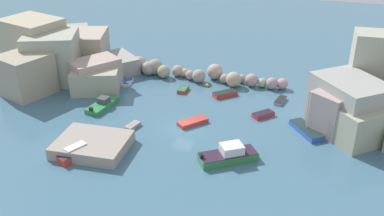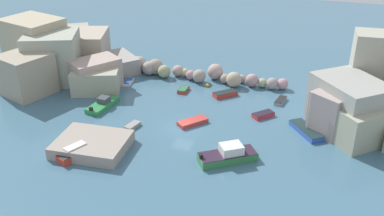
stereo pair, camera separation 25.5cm
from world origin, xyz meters
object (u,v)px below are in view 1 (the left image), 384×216
(moored_boat_1, at_px, (193,122))
(moored_boat_7, at_px, (263,114))
(channel_buoy, at_px, (207,85))
(moored_boat_6, at_px, (229,155))
(moored_boat_5, at_px, (306,130))
(stone_dock, at_px, (92,145))
(moored_boat_10, at_px, (225,94))
(moored_boat_2, at_px, (280,100))
(moored_boat_8, at_px, (83,150))
(moored_boat_9, at_px, (128,82))
(moored_boat_0, at_px, (102,104))
(moored_boat_4, at_px, (183,90))
(moored_boat_3, at_px, (133,126))

(moored_boat_1, distance_m, moored_boat_7, 9.90)
(moored_boat_1, relative_size, moored_boat_7, 1.32)
(channel_buoy, relative_size, moored_boat_6, 0.08)
(moored_boat_1, relative_size, moored_boat_5, 0.72)
(stone_dock, distance_m, moored_boat_7, 23.27)
(channel_buoy, bearing_deg, moored_boat_10, -35.21)
(moored_boat_1, relative_size, moored_boat_2, 1.34)
(stone_dock, bearing_deg, moored_boat_2, 45.13)
(stone_dock, relative_size, moored_boat_10, 2.28)
(moored_boat_6, height_order, moored_boat_8, moored_boat_6)
(moored_boat_9, bearing_deg, moored_boat_5, -112.28)
(stone_dock, relative_size, moored_boat_0, 1.46)
(stone_dock, relative_size, moored_boat_4, 3.56)
(moored_boat_6, bearing_deg, moored_boat_7, 46.01)
(moored_boat_0, bearing_deg, channel_buoy, -39.88)
(moored_boat_9, bearing_deg, moored_boat_10, -97.13)
(moored_boat_6, distance_m, moored_boat_8, 17.05)
(moored_boat_10, bearing_deg, stone_dock, 16.94)
(moored_boat_6, bearing_deg, moored_boat_1, 98.52)
(moored_boat_2, bearing_deg, moored_boat_8, -33.61)
(moored_boat_4, distance_m, moored_boat_10, 6.52)
(moored_boat_0, bearing_deg, moored_boat_1, -86.03)
(moored_boat_7, distance_m, moored_boat_10, 8.18)
(moored_boat_3, relative_size, moored_boat_4, 1.07)
(moored_boat_0, distance_m, moored_boat_2, 25.74)
(channel_buoy, xyz_separation_m, moored_boat_9, (-12.55, -2.54, -0.03))
(moored_boat_7, relative_size, moored_boat_9, 1.05)
(moored_boat_0, height_order, moored_boat_5, moored_boat_5)
(stone_dock, distance_m, moored_boat_1, 13.59)
(moored_boat_5, bearing_deg, moored_boat_2, -8.62)
(moored_boat_2, distance_m, moored_boat_4, 14.77)
(moored_boat_10, bearing_deg, moored_boat_3, 12.33)
(stone_dock, bearing_deg, channel_buoy, 69.74)
(stone_dock, xyz_separation_m, moored_boat_1, (9.50, 9.71, -0.43))
(stone_dock, distance_m, moored_boat_2, 28.02)
(stone_dock, relative_size, moored_boat_6, 1.21)
(moored_boat_5, relative_size, moored_boat_7, 1.82)
(moored_boat_2, height_order, moored_boat_3, moored_boat_2)
(channel_buoy, xyz_separation_m, moored_boat_6, (7.95, -19.28, 0.49))
(moored_boat_4, bearing_deg, moored_boat_10, 93.74)
(moored_boat_6, relative_size, moored_boat_10, 1.88)
(moored_boat_5, height_order, moored_boat_10, moored_boat_5)
(moored_boat_4, distance_m, moored_boat_7, 13.84)
(moored_boat_3, distance_m, moored_boat_7, 17.79)
(stone_dock, relative_size, moored_boat_8, 1.25)
(moored_boat_4, relative_size, moored_boat_5, 0.41)
(moored_boat_6, relative_size, moored_boat_8, 1.03)
(moored_boat_3, relative_size, moored_boat_9, 0.84)
(moored_boat_1, distance_m, moored_boat_4, 10.44)
(moored_boat_8, relative_size, moored_boat_10, 1.82)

